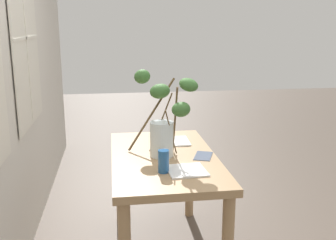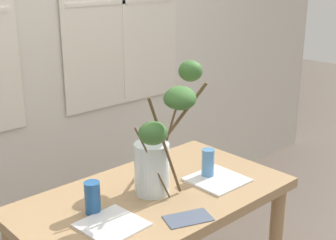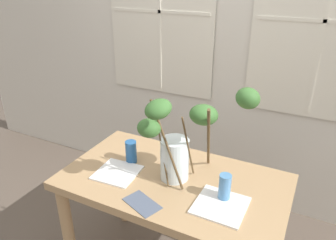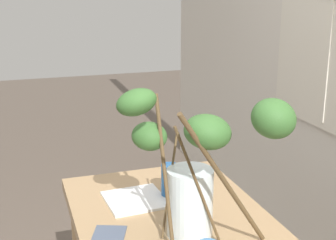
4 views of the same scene
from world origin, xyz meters
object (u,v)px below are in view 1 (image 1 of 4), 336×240
Objects in this scene: vase_with_branches at (164,118)px; plate_square_left at (187,171)px; drinking_glass_blue_left at (164,161)px; dining_table at (164,172)px; drinking_glass_blue_right at (165,133)px; plate_square_right at (172,141)px.

vase_with_branches reaches higher than plate_square_left.
vase_with_branches is 4.31× the size of drinking_glass_blue_left.
drinking_glass_blue_right is at bearing -8.64° from dining_table.
drinking_glass_blue_right is (0.26, -0.04, -0.18)m from vase_with_branches.
plate_square_right is at bearing -13.70° from drinking_glass_blue_left.
drinking_glass_blue_left reaches higher than plate_square_left.
drinking_glass_blue_left is 0.96× the size of drinking_glass_blue_right.
dining_table is 0.36m from plate_square_right.
vase_with_branches is 2.60× the size of plate_square_left.
drinking_glass_blue_right is 0.59× the size of plate_square_right.
plate_square_left is (-0.37, -0.09, -0.25)m from vase_with_branches.
drinking_glass_blue_right is (0.62, -0.09, 0.00)m from drinking_glass_blue_left.
drinking_glass_blue_right reaches higher than plate_square_right.
plate_square_left is (-0.01, -0.14, -0.07)m from drinking_glass_blue_left.
drinking_glass_blue_right reaches higher than drinking_glass_blue_left.
vase_with_branches reaches higher than dining_table.
plate_square_left is at bearing -92.82° from drinking_glass_blue_left.
plate_square_right is at bearing -87.64° from drinking_glass_blue_right.
dining_table is 0.36m from drinking_glass_blue_left.
vase_with_branches reaches higher than plate_square_right.
plate_square_right is (0.26, -0.10, -0.25)m from vase_with_branches.
drinking_glass_blue_left is (-0.31, 0.04, 0.19)m from dining_table.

